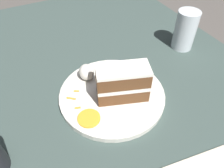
{
  "coord_description": "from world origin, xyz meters",
  "views": [
    {
      "loc": [
        -0.37,
        0.17,
        0.46
      ],
      "look_at": [
        -0.03,
        -0.01,
        0.07
      ],
      "focal_mm": 35.0,
      "sensor_mm": 36.0,
      "label": 1
    }
  ],
  "objects_px": {
    "plate": "(112,95)",
    "cake_slice": "(123,83)",
    "orange_garnish": "(89,118)",
    "drinking_glass": "(185,32)",
    "cream_dollop": "(87,72)"
  },
  "relations": [
    {
      "from": "cream_dollop",
      "to": "drinking_glass",
      "type": "height_order",
      "value": "drinking_glass"
    },
    {
      "from": "cake_slice",
      "to": "drinking_glass",
      "type": "relative_size",
      "value": 1.1
    },
    {
      "from": "plate",
      "to": "cream_dollop",
      "type": "xyz_separation_m",
      "value": [
        0.08,
        0.04,
        0.03
      ]
    },
    {
      "from": "cream_dollop",
      "to": "drinking_glass",
      "type": "distance_m",
      "value": 0.35
    },
    {
      "from": "cream_dollop",
      "to": "plate",
      "type": "bearing_deg",
      "value": -156.4
    },
    {
      "from": "plate",
      "to": "orange_garnish",
      "type": "relative_size",
      "value": 5.1
    },
    {
      "from": "cake_slice",
      "to": "orange_garnish",
      "type": "distance_m",
      "value": 0.12
    },
    {
      "from": "cream_dollop",
      "to": "orange_garnish",
      "type": "bearing_deg",
      "value": 158.88
    },
    {
      "from": "drinking_glass",
      "to": "cake_slice",
      "type": "bearing_deg",
      "value": 111.5
    },
    {
      "from": "cream_dollop",
      "to": "cake_slice",
      "type": "bearing_deg",
      "value": -152.23
    },
    {
      "from": "plate",
      "to": "cake_slice",
      "type": "relative_size",
      "value": 1.98
    },
    {
      "from": "orange_garnish",
      "to": "drinking_glass",
      "type": "relative_size",
      "value": 0.43
    },
    {
      "from": "plate",
      "to": "drinking_glass",
      "type": "relative_size",
      "value": 2.18
    },
    {
      "from": "plate",
      "to": "drinking_glass",
      "type": "height_order",
      "value": "drinking_glass"
    },
    {
      "from": "cake_slice",
      "to": "drinking_glass",
      "type": "height_order",
      "value": "drinking_glass"
    }
  ]
}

